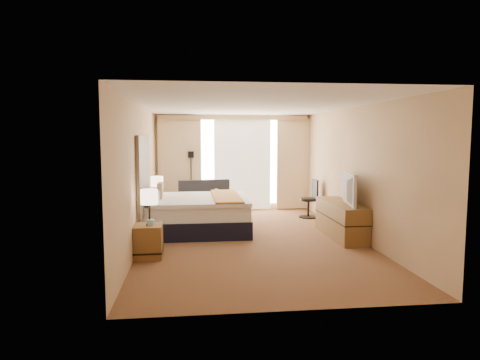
{
  "coord_description": "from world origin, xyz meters",
  "views": [
    {
      "loc": [
        -1.15,
        -8.17,
        2.01
      ],
      "look_at": [
        -0.17,
        0.4,
        1.13
      ],
      "focal_mm": 32.0,
      "sensor_mm": 36.0,
      "label": 1
    }
  ],
  "objects": [
    {
      "name": "wall_back",
      "position": [
        0.0,
        3.5,
        1.3
      ],
      "size": [
        4.2,
        0.02,
        2.6
      ],
      "primitive_type": "cube",
      "color": "#D9B184",
      "rests_on": "ground"
    },
    {
      "name": "media_dresser",
      "position": [
        1.83,
        0.0,
        0.35
      ],
      "size": [
        0.5,
        1.8,
        0.7
      ],
      "primitive_type": "cube",
      "color": "brown",
      "rests_on": "floor"
    },
    {
      "name": "television",
      "position": [
        1.78,
        -0.25,
        1.01
      ],
      "size": [
        0.33,
        1.08,
        0.62
      ],
      "primitive_type": "imported",
      "rotation": [
        0.0,
        0.0,
        1.39
      ],
      "color": "black",
      "rests_on": "media_dresser"
    },
    {
      "name": "lamp_left",
      "position": [
        -1.84,
        -1.1,
        1.01
      ],
      "size": [
        0.28,
        0.28,
        0.6
      ],
      "color": "black",
      "rests_on": "nightstand_left"
    },
    {
      "name": "nightstand_right",
      "position": [
        -1.87,
        1.45,
        0.28
      ],
      "size": [
        0.45,
        0.52,
        0.55
      ],
      "primitive_type": "cube",
      "color": "brown",
      "rests_on": "floor"
    },
    {
      "name": "nightstand_left",
      "position": [
        -1.87,
        -1.05,
        0.28
      ],
      "size": [
        0.45,
        0.52,
        0.55
      ],
      "primitive_type": "cube",
      "color": "brown",
      "rests_on": "floor"
    },
    {
      "name": "floor",
      "position": [
        0.0,
        0.0,
        0.0
      ],
      "size": [
        4.2,
        7.0,
        0.02
      ],
      "primitive_type": "cube",
      "color": "#501C16",
      "rests_on": "ground"
    },
    {
      "name": "tissue_box",
      "position": [
        -1.82,
        -1.11,
        0.6
      ],
      "size": [
        0.13,
        0.13,
        0.1
      ],
      "primitive_type": "cube",
      "rotation": [
        0.0,
        0.0,
        -0.2
      ],
      "color": "#8CB3D8",
      "rests_on": "nightstand_left"
    },
    {
      "name": "window",
      "position": [
        0.25,
        3.47,
        1.32
      ],
      "size": [
        2.3,
        0.02,
        2.3
      ],
      "primitive_type": "cube",
      "color": "white",
      "rests_on": "wall_back"
    },
    {
      "name": "ceiling",
      "position": [
        0.0,
        0.0,
        2.6
      ],
      "size": [
        4.2,
        7.0,
        0.02
      ],
      "primitive_type": "cube",
      "color": "white",
      "rests_on": "wall_back"
    },
    {
      "name": "desk_chair",
      "position": [
        1.8,
        2.1,
        0.42
      ],
      "size": [
        0.46,
        0.46,
        0.95
      ],
      "rotation": [
        0.0,
        0.0,
        0.06
      ],
      "color": "black",
      "rests_on": "floor"
    },
    {
      "name": "telephone",
      "position": [
        -1.83,
        1.52,
        0.59
      ],
      "size": [
        0.19,
        0.15,
        0.07
      ],
      "primitive_type": "cube",
      "rotation": [
        0.0,
        0.0,
        -0.02
      ],
      "color": "black",
      "rests_on": "nightstand_right"
    },
    {
      "name": "wall_left",
      "position": [
        -2.1,
        0.0,
        1.3
      ],
      "size": [
        0.02,
        7.0,
        2.6
      ],
      "primitive_type": "cube",
      "color": "#D9B184",
      "rests_on": "ground"
    },
    {
      "name": "wall_front",
      "position": [
        0.0,
        -3.5,
        1.3
      ],
      "size": [
        4.2,
        0.02,
        2.6
      ],
      "primitive_type": "cube",
      "color": "#D9B184",
      "rests_on": "ground"
    },
    {
      "name": "loveseat",
      "position": [
        -0.76,
        2.62,
        0.3
      ],
      "size": [
        1.55,
        1.02,
        0.9
      ],
      "rotation": [
        0.0,
        0.0,
        0.18
      ],
      "color": "#57181A",
      "rests_on": "floor"
    },
    {
      "name": "bed",
      "position": [
        -1.06,
        0.85,
        0.38
      ],
      "size": [
        2.15,
        1.97,
        1.05
      ],
      "color": "black",
      "rests_on": "floor"
    },
    {
      "name": "curtains",
      "position": [
        -0.0,
        3.39,
        1.41
      ],
      "size": [
        4.12,
        0.19,
        2.56
      ],
      "color": "beige",
      "rests_on": "floor"
    },
    {
      "name": "headboard",
      "position": [
        -2.06,
        0.2,
        1.28
      ],
      "size": [
        0.06,
        1.85,
        1.5
      ],
      "primitive_type": "cube",
      "color": "black",
      "rests_on": "wall_left"
    },
    {
      "name": "floor_lamp",
      "position": [
        -1.15,
        3.3,
        1.15
      ],
      "size": [
        0.2,
        0.2,
        1.62
      ],
      "color": "black",
      "rests_on": "floor"
    },
    {
      "name": "lamp_right",
      "position": [
        -1.91,
        1.45,
        1.0
      ],
      "size": [
        0.28,
        0.28,
        0.58
      ],
      "color": "black",
      "rests_on": "nightstand_right"
    },
    {
      "name": "wall_right",
      "position": [
        2.1,
        0.0,
        1.3
      ],
      "size": [
        0.02,
        7.0,
        2.6
      ],
      "primitive_type": "cube",
      "color": "#D9B184",
      "rests_on": "ground"
    }
  ]
}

